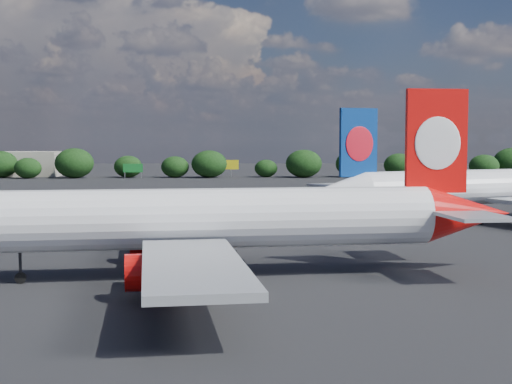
{
  "coord_description": "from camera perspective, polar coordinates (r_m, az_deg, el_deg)",
  "views": [
    {
      "loc": [
        14.69,
        -43.45,
        12.14
      ],
      "look_at": [
        16.0,
        12.0,
        8.0
      ],
      "focal_mm": 50.0,
      "sensor_mm": 36.0,
      "label": 1
    }
  ],
  "objects": [
    {
      "name": "qantas_airliner",
      "position": [
        62.35,
        -2.34,
        -2.24
      ],
      "size": [
        51.07,
        48.68,
        16.66
      ],
      "color": "white",
      "rests_on": "ground"
    },
    {
      "name": "ground",
      "position": [
        105.19,
        -9.38,
        -2.41
      ],
      "size": [
        500.0,
        500.0,
        0.0
      ],
      "primitive_type": "plane",
      "color": "black",
      "rests_on": "ground"
    },
    {
      "name": "highway_sign",
      "position": [
        222.05,
        -9.82,
        1.88
      ],
      "size": [
        6.0,
        0.3,
        4.5
      ],
      "color": "#166F27",
      "rests_on": "ground"
    },
    {
      "name": "china_southern_airliner",
      "position": [
        108.21,
        16.65,
        0.28
      ],
      "size": [
        47.96,
        46.16,
        16.27
      ],
      "color": "white",
      "rests_on": "ground"
    },
    {
      "name": "horizon_treeline",
      "position": [
        223.84,
        -3.76,
        2.21
      ],
      "size": [
        201.4,
        16.97,
        9.31
      ],
      "color": "black",
      "rests_on": "ground"
    },
    {
      "name": "billboard_yellow",
      "position": [
        225.62,
        -2.03,
        2.17
      ],
      "size": [
        5.0,
        0.3,
        5.5
      ],
      "color": "gold",
      "rests_on": "ground"
    }
  ]
}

